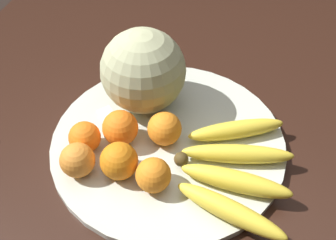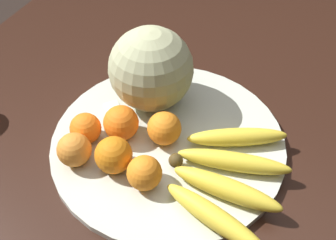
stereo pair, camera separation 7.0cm
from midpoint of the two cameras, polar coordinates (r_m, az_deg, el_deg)
kitchen_table at (r=0.86m, az=2.65°, el=-4.53°), size 1.30×1.09×0.78m
fruit_bowl at (r=0.74m, az=2.70°, el=-3.21°), size 0.43×0.43×0.01m
melon at (r=0.75m, az=0.18°, el=7.30°), size 0.16×0.16×0.16m
banana_bunch at (r=0.67m, az=11.61°, el=-7.97°), size 0.27×0.20×0.04m
orange_front_left at (r=0.71m, az=-4.08°, el=-0.57°), size 0.07×0.07×0.07m
orange_front_right at (r=0.67m, az=-4.96°, el=-5.26°), size 0.06×0.06×0.06m
orange_mid_center at (r=0.72m, az=-9.20°, el=-1.36°), size 0.06×0.06×0.06m
orange_back_left at (r=0.71m, az=2.27°, el=-1.35°), size 0.06×0.06×0.06m
orange_back_right at (r=0.65m, az=-0.35°, el=-7.86°), size 0.06×0.06×0.06m
orange_top_small at (r=0.69m, az=-10.66°, el=-4.42°), size 0.06×0.06×0.06m
produce_tag at (r=0.77m, az=-4.90°, el=0.59°), size 0.08×0.08×0.00m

